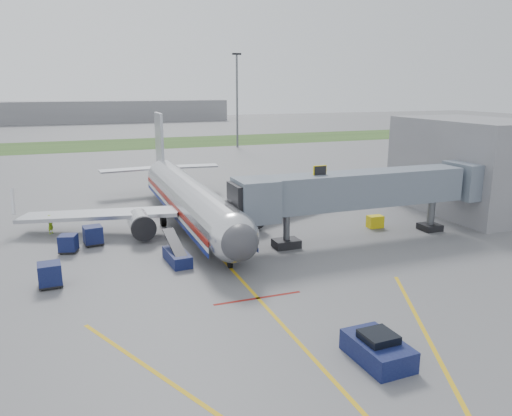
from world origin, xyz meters
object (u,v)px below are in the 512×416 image
object	(u,v)px
belt_loader	(177,256)
ramp_worker	(51,224)
pushback_tug	(378,349)
airliner	(189,198)

from	to	relation	value
belt_loader	ramp_worker	bearing A→B (deg)	128.09
pushback_tug	belt_loader	world-z (taller)	belt_loader
pushback_tug	belt_loader	bearing A→B (deg)	110.03
pushback_tug	belt_loader	size ratio (longest dim) A/B	0.83
airliner	ramp_worker	world-z (taller)	airliner
airliner	belt_loader	xyz separation A→B (m)	(-3.52, -10.72, -2.11)
pushback_tug	ramp_worker	bearing A→B (deg)	118.09
ramp_worker	airliner	bearing A→B (deg)	-60.09
airliner	ramp_worker	xyz separation A→B (m)	(-12.91, 1.26, -1.75)
belt_loader	ramp_worker	distance (m)	15.22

